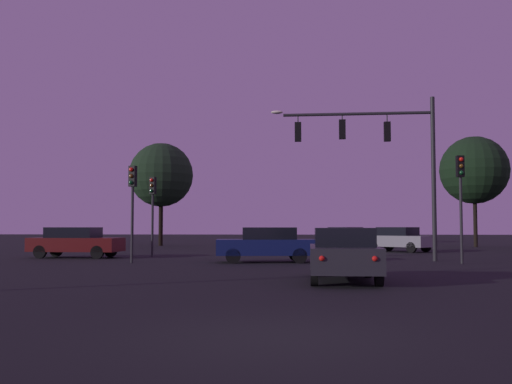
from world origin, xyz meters
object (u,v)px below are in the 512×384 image
at_px(car_crossing_left, 266,244).
at_px(traffic_signal_mast_arm, 381,147).
at_px(traffic_light_corner_left, 152,200).
at_px(traffic_light_corner_right, 132,194).
at_px(car_far_lane, 399,239).
at_px(tree_left_far, 161,175).
at_px(tree_behind_sign, 474,170).
at_px(car_nearside_lane, 343,253).
at_px(traffic_light_median, 461,187).
at_px(car_crossing_right, 75,242).
at_px(car_parked_lot, 347,237).

bearing_deg(car_crossing_left, traffic_signal_mast_arm, 15.25).
relative_size(traffic_light_corner_left, traffic_light_corner_right, 0.99).
bearing_deg(car_far_lane, tree_left_far, 148.71).
relative_size(traffic_light_corner_left, tree_behind_sign, 0.49).
xyz_separation_m(car_nearside_lane, car_far_lane, (5.10, 20.18, -0.00)).
distance_m(traffic_light_corner_left, car_nearside_lane, 16.17).
bearing_deg(traffic_light_median, tree_left_far, 128.51).
bearing_deg(car_crossing_right, tree_left_far, 89.80).
xyz_separation_m(car_crossing_left, car_crossing_right, (-9.70, 3.13, 0.00)).
distance_m(traffic_light_corner_right, car_parked_lot, 20.16).
bearing_deg(tree_behind_sign, car_crossing_left, -126.39).
distance_m(traffic_light_corner_right, car_crossing_left, 6.20).
xyz_separation_m(traffic_signal_mast_arm, car_far_lane, (2.50, 9.88, -4.42)).
distance_m(traffic_signal_mast_arm, car_parked_lot, 15.41).
bearing_deg(car_nearside_lane, car_far_lane, 75.81).
bearing_deg(traffic_light_corner_right, car_crossing_left, 7.92).
bearing_deg(traffic_light_corner_right, car_parked_lot, 57.88).
bearing_deg(traffic_light_corner_right, tree_left_far, 99.73).
bearing_deg(tree_behind_sign, traffic_light_corner_left, -143.13).
bearing_deg(traffic_light_corner_right, tree_behind_sign, 45.59).
xyz_separation_m(car_crossing_left, tree_behind_sign, (15.10, 20.49, 5.10)).
bearing_deg(car_crossing_left, tree_left_far, 113.81).
distance_m(traffic_signal_mast_arm, traffic_light_corner_right, 11.41).
distance_m(traffic_light_corner_left, car_crossing_left, 7.95).
bearing_deg(tree_left_far, car_parked_lot, -21.29).
bearing_deg(car_parked_lot, car_far_lane, -60.11).
xyz_separation_m(car_nearside_lane, car_crossing_left, (-2.60, 8.88, -0.00)).
distance_m(car_nearside_lane, tree_behind_sign, 32.32).
bearing_deg(tree_left_far, traffic_light_corner_right, -80.27).
bearing_deg(car_crossing_right, traffic_light_corner_right, -44.90).
bearing_deg(car_nearside_lane, tree_behind_sign, 66.95).
bearing_deg(traffic_light_median, car_crossing_left, 175.90).
height_order(car_parked_lot, tree_left_far, tree_left_far).
xyz_separation_m(traffic_light_corner_right, tree_left_far, (-3.88, 22.65, 2.81)).
relative_size(traffic_light_corner_right, car_crossing_right, 0.90).
bearing_deg(car_nearside_lane, car_crossing_right, 135.70).
height_order(traffic_light_median, car_crossing_right, traffic_light_median).
bearing_deg(car_crossing_right, car_nearside_lane, -44.30).
xyz_separation_m(car_nearside_lane, car_crossing_right, (-12.31, 12.01, 0.00)).
relative_size(traffic_light_median, car_nearside_lane, 1.03).
height_order(traffic_light_corner_right, car_crossing_left, traffic_light_corner_right).
xyz_separation_m(traffic_signal_mast_arm, traffic_light_median, (3.00, -2.01, -2.01)).
xyz_separation_m(traffic_light_corner_right, car_nearside_lane, (8.36, -8.08, -2.17)).
relative_size(traffic_signal_mast_arm, car_crossing_left, 1.67).
height_order(traffic_light_median, car_parked_lot, traffic_light_median).
distance_m(traffic_light_corner_left, tree_left_far, 17.87).
height_order(traffic_signal_mast_arm, car_far_lane, traffic_signal_mast_arm).
distance_m(traffic_light_corner_right, car_nearside_lane, 11.83).
bearing_deg(car_far_lane, traffic_light_corner_left, -154.01).
height_order(car_crossing_left, tree_behind_sign, tree_behind_sign).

